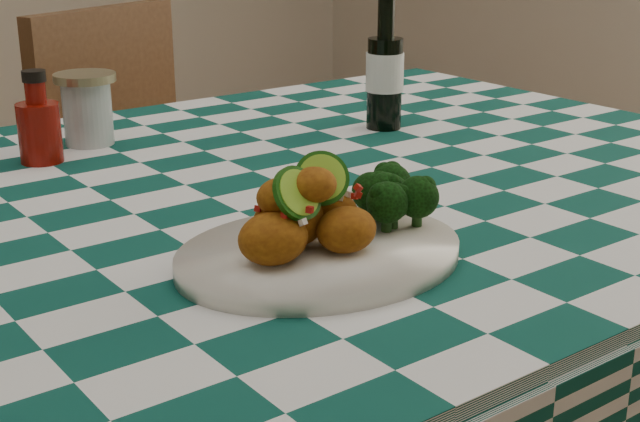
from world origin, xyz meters
TOP-DOWN VIEW (x-y plane):
  - plate at (-0.02, -0.25)m, footprint 0.32×0.26m
  - fried_chicken_pile at (-0.03, -0.25)m, footprint 0.13×0.10m
  - broccoli_side at (0.08, -0.24)m, footprint 0.07×0.07m
  - ketchup_bottle at (-0.11, 0.28)m, footprint 0.07×0.07m
  - mason_jar at (-0.01, 0.33)m, footprint 0.10×0.10m
  - beer_bottle at (0.40, 0.15)m, footprint 0.08×0.08m
  - wooden_chair_right at (0.35, 0.76)m, footprint 0.55×0.56m

SIDE VIEW (x-z plane):
  - wooden_chair_right at x=0.35m, z-range 0.00..0.92m
  - plate at x=-0.02m, z-range 0.79..0.80m
  - broccoli_side at x=0.08m, z-range 0.80..0.86m
  - mason_jar at x=-0.01m, z-range 0.79..0.89m
  - fried_chicken_pile at x=-0.03m, z-range 0.80..0.89m
  - ketchup_bottle at x=-0.11m, z-range 0.79..0.91m
  - beer_bottle at x=0.40m, z-range 0.79..1.00m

